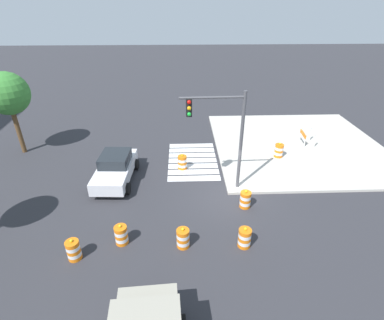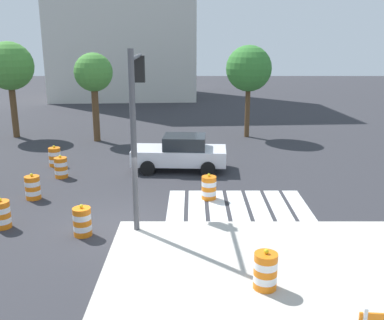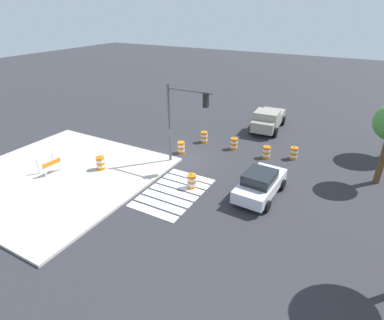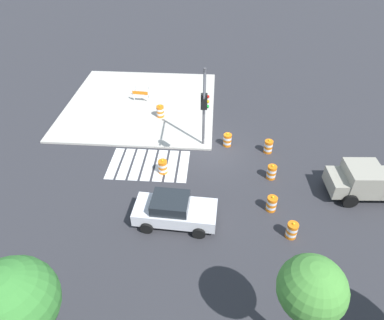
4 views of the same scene
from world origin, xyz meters
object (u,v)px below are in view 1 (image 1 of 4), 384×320
(traffic_light_pole, at_px, (220,125))
(street_tree_streetside_near, at_px, (7,94))
(traffic_barrel_lane_center, at_px, (74,250))
(construction_barricade, at_px, (305,136))
(traffic_barrel_crosswalk_end, at_px, (121,235))
(traffic_barrel_median_near, at_px, (245,200))
(traffic_barrel_on_sidewalk, at_px, (279,151))
(sports_car, at_px, (115,168))
(traffic_barrel_median_far, at_px, (183,238))
(traffic_barrel_near_corner, at_px, (182,162))
(traffic_barrel_far_curb, at_px, (245,238))

(traffic_light_pole, height_order, street_tree_streetside_near, traffic_light_pole)
(traffic_barrel_lane_center, height_order, construction_barricade, construction_barricade)
(traffic_barrel_crosswalk_end, distance_m, traffic_barrel_median_near, 6.38)
(traffic_barrel_lane_center, xyz_separation_m, street_tree_streetside_near, (9.97, 6.60, 3.70))
(traffic_barrel_on_sidewalk, xyz_separation_m, construction_barricade, (1.99, -2.50, 0.12))
(traffic_barrel_lane_center, relative_size, street_tree_streetside_near, 0.18)
(sports_car, distance_m, traffic_barrel_median_near, 7.69)
(traffic_barrel_median_near, bearing_deg, traffic_barrel_median_far, 129.39)
(traffic_barrel_crosswalk_end, xyz_separation_m, traffic_barrel_median_far, (-0.30, -2.70, 0.00))
(traffic_barrel_median_near, xyz_separation_m, traffic_barrel_on_sidewalk, (5.14, -3.26, 0.15))
(traffic_barrel_median_far, relative_size, traffic_barrel_on_sidewalk, 1.00)
(traffic_barrel_near_corner, distance_m, traffic_barrel_on_sidewalk, 6.56)
(sports_car, xyz_separation_m, construction_barricade, (4.26, -12.90, -0.09))
(traffic_light_pole, bearing_deg, traffic_barrel_near_corner, 38.94)
(construction_barricade, relative_size, street_tree_streetside_near, 0.23)
(traffic_barrel_crosswalk_end, xyz_separation_m, construction_barricade, (9.48, -11.70, 0.27))
(traffic_barrel_crosswalk_end, bearing_deg, traffic_barrel_on_sidewalk, -50.84)
(traffic_barrel_crosswalk_end, distance_m, construction_barricade, 15.06)
(construction_barricade, bearing_deg, traffic_barrel_on_sidewalk, 128.47)
(construction_barricade, relative_size, traffic_light_pole, 0.24)
(traffic_barrel_near_corner, distance_m, traffic_barrel_median_near, 5.15)
(traffic_barrel_lane_center, xyz_separation_m, traffic_light_pole, (4.79, -6.49, 3.46))
(construction_barricade, height_order, street_tree_streetside_near, street_tree_streetside_near)
(sports_car, relative_size, construction_barricade, 3.38)
(traffic_barrel_near_corner, xyz_separation_m, traffic_barrel_far_curb, (-6.77, -2.63, 0.00))
(street_tree_streetside_near, bearing_deg, traffic_barrel_median_far, -130.43)
(traffic_barrel_near_corner, xyz_separation_m, traffic_barrel_crosswalk_end, (-6.39, 2.73, 0.00))
(traffic_barrel_near_corner, height_order, traffic_barrel_far_curb, same)
(traffic_barrel_on_sidewalk, distance_m, street_tree_streetside_near, 18.03)
(street_tree_streetside_near, bearing_deg, traffic_light_pole, -111.62)
(sports_car, xyz_separation_m, traffic_light_pole, (-1.25, -5.88, 3.10))
(traffic_barrel_median_near, xyz_separation_m, street_tree_streetside_near, (6.80, 14.34, 3.70))
(traffic_barrel_lane_center, bearing_deg, traffic_barrel_far_curb, -86.54)
(sports_car, distance_m, traffic_barrel_median_far, 6.77)
(traffic_barrel_lane_center, relative_size, construction_barricade, 0.79)
(sports_car, bearing_deg, construction_barricade, -71.72)
(traffic_barrel_far_curb, bearing_deg, traffic_barrel_median_near, -11.84)
(sports_car, bearing_deg, traffic_light_pole, -101.97)
(traffic_barrel_far_curb, height_order, traffic_barrel_lane_center, same)
(traffic_barrel_median_far, xyz_separation_m, traffic_barrel_lane_center, (-0.51, 4.51, 0.00))
(traffic_barrel_median_far, relative_size, traffic_light_pole, 0.19)
(traffic_barrel_median_near, relative_size, traffic_barrel_median_far, 1.00)
(traffic_barrel_near_corner, xyz_separation_m, construction_barricade, (3.09, -8.97, 0.27))
(traffic_barrel_far_curb, height_order, traffic_barrel_on_sidewalk, traffic_barrel_on_sidewalk)
(traffic_barrel_far_curb, bearing_deg, traffic_barrel_on_sidewalk, -25.99)
(traffic_light_pole, bearing_deg, traffic_barrel_far_curb, -171.14)
(traffic_barrel_lane_center, distance_m, traffic_light_pole, 8.77)
(traffic_barrel_crosswalk_end, height_order, traffic_barrel_median_near, same)
(sports_car, relative_size, traffic_barrel_crosswalk_end, 4.30)
(traffic_barrel_on_sidewalk, bearing_deg, traffic_barrel_far_curb, 154.01)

